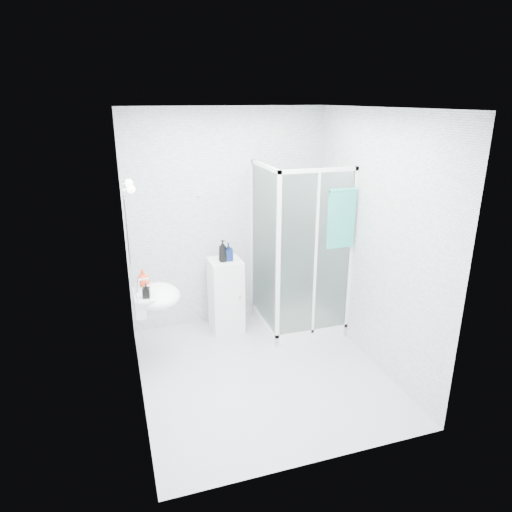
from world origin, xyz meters
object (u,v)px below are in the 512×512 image
object	(u,v)px
shampoo_bottle_a	(223,251)
shower_enclosure	(295,295)
shampoo_bottle_b	(228,252)
storage_cabinet	(226,295)
soap_dispenser_orange	(143,278)
hand_towel	(341,217)
soap_dispenser_black	(146,290)
wall_basin	(155,297)

from	to	relation	value
shampoo_bottle_a	shower_enclosure	bearing A→B (deg)	-14.66
shower_enclosure	shampoo_bottle_b	bearing A→B (deg)	162.85
shower_enclosure	storage_cabinet	size ratio (longest dim) A/B	2.23
soap_dispenser_orange	storage_cabinet	bearing A→B (deg)	23.22
hand_towel	soap_dispenser_black	distance (m)	2.15
wall_basin	soap_dispenser_orange	distance (m)	0.24
soap_dispenser_black	soap_dispenser_orange	bearing A→B (deg)	90.56
shower_enclosure	shampoo_bottle_a	size ratio (longest dim) A/B	7.77
hand_towel	soap_dispenser_black	xyz separation A→B (m)	(-2.08, -0.07, -0.54)
shampoo_bottle_b	hand_towel	bearing A→B (deg)	-30.22
hand_towel	shampoo_bottle_a	bearing A→B (deg)	151.98
shampoo_bottle_b	shower_enclosure	bearing A→B (deg)	-17.15
shower_enclosure	shampoo_bottle_b	distance (m)	0.96
wall_basin	storage_cabinet	xyz separation A→B (m)	(0.87, 0.57, -0.35)
wall_basin	shampoo_bottle_a	distance (m)	1.02
shampoo_bottle_b	soap_dispenser_black	bearing A→B (deg)	-144.92
wall_basin	storage_cabinet	distance (m)	1.10
shampoo_bottle_b	soap_dispenser_black	world-z (taller)	shampoo_bottle_b
shampoo_bottle_a	soap_dispenser_orange	xyz separation A→B (m)	(-0.93, -0.38, -0.07)
storage_cabinet	soap_dispenser_orange	size ratio (longest dim) A/B	5.03
wall_basin	soap_dispenser_black	distance (m)	0.23
wall_basin	soap_dispenser_orange	world-z (taller)	soap_dispenser_orange
shower_enclosure	shampoo_bottle_b	size ratio (longest dim) A/B	9.42
shampoo_bottle_a	soap_dispenser_black	xyz separation A→B (m)	(-0.92, -0.68, -0.09)
shower_enclosure	soap_dispenser_black	size ratio (longest dim) A/B	13.16
shower_enclosure	storage_cabinet	world-z (taller)	shower_enclosure
shampoo_bottle_b	soap_dispenser_orange	size ratio (longest dim) A/B	1.19
hand_towel	shampoo_bottle_b	xyz separation A→B (m)	(-1.08, 0.63, -0.48)
shower_enclosure	soap_dispenser_black	xyz separation A→B (m)	(-1.74, -0.47, 0.49)
storage_cabinet	soap_dispenser_black	distance (m)	1.30
shower_enclosure	soap_dispenser_orange	bearing A→B (deg)	-174.66
shower_enclosure	shampoo_bottle_b	world-z (taller)	shower_enclosure
wall_basin	storage_cabinet	bearing A→B (deg)	32.97
shower_enclosure	storage_cabinet	bearing A→B (deg)	162.28
shampoo_bottle_a	storage_cabinet	bearing A→B (deg)	46.28
shampoo_bottle_a	soap_dispenser_orange	bearing A→B (deg)	-157.90
wall_basin	shower_enclosure	bearing A→B (deg)	10.81
shampoo_bottle_a	soap_dispenser_orange	distance (m)	1.00
shower_enclosure	wall_basin	bearing A→B (deg)	-169.19
wall_basin	shampoo_bottle_a	xyz separation A→B (m)	(0.84, 0.53, 0.23)
storage_cabinet	hand_towel	size ratio (longest dim) A/B	1.38
hand_towel	soap_dispenser_black	size ratio (longest dim) A/B	4.29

